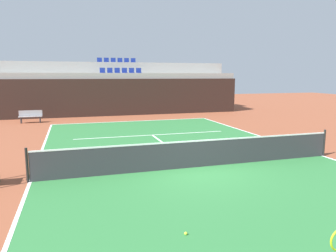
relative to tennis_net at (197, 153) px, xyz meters
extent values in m
plane|color=brown|center=(0.00, 0.00, -0.51)|extent=(80.00, 80.00, 0.00)
cube|color=#2D7238|center=(0.00, 0.00, -0.50)|extent=(11.00, 24.00, 0.01)
cube|color=white|center=(0.00, 11.95, -0.50)|extent=(11.00, 0.10, 0.00)
cube|color=white|center=(-5.45, 0.00, -0.50)|extent=(0.10, 24.00, 0.00)
cube|color=white|center=(5.45, 0.00, -0.50)|extent=(0.10, 24.00, 0.00)
cube|color=white|center=(0.00, 6.40, -0.50)|extent=(8.26, 0.10, 0.00)
cube|color=white|center=(0.00, 3.20, -0.50)|extent=(0.10, 6.40, 0.00)
cube|color=black|center=(0.00, 15.55, 0.97)|extent=(19.80, 0.30, 2.95)
cube|color=#9E9E99|center=(0.00, 16.90, 1.20)|extent=(19.80, 2.40, 3.42)
cube|color=#9E9E99|center=(0.00, 19.30, 1.67)|extent=(19.80, 2.40, 4.36)
cube|color=navy|center=(-1.53, 16.90, 2.93)|extent=(0.44, 0.44, 0.04)
cube|color=navy|center=(-1.53, 17.10, 3.15)|extent=(0.44, 0.04, 0.40)
cube|color=navy|center=(-0.92, 16.90, 2.93)|extent=(0.44, 0.44, 0.04)
cube|color=navy|center=(-0.92, 17.10, 3.15)|extent=(0.44, 0.04, 0.40)
cube|color=navy|center=(-0.31, 16.90, 2.93)|extent=(0.44, 0.44, 0.04)
cube|color=navy|center=(-0.31, 17.10, 3.15)|extent=(0.44, 0.04, 0.40)
cube|color=navy|center=(0.31, 16.90, 2.93)|extent=(0.44, 0.44, 0.04)
cube|color=navy|center=(0.31, 17.10, 3.15)|extent=(0.44, 0.04, 0.40)
cube|color=navy|center=(0.92, 16.90, 2.93)|extent=(0.44, 0.44, 0.04)
cube|color=navy|center=(0.92, 17.10, 3.15)|extent=(0.44, 0.04, 0.40)
cube|color=navy|center=(1.53, 16.90, 2.93)|extent=(0.44, 0.44, 0.04)
cube|color=navy|center=(1.53, 17.10, 3.15)|extent=(0.44, 0.04, 0.40)
cube|color=navy|center=(-1.53, 19.30, 3.88)|extent=(0.44, 0.44, 0.04)
cube|color=navy|center=(-1.53, 19.50, 4.10)|extent=(0.44, 0.04, 0.40)
cube|color=navy|center=(-0.92, 19.30, 3.88)|extent=(0.44, 0.44, 0.04)
cube|color=navy|center=(-0.92, 19.50, 4.10)|extent=(0.44, 0.04, 0.40)
cube|color=navy|center=(-0.31, 19.30, 3.88)|extent=(0.44, 0.44, 0.04)
cube|color=navy|center=(-0.31, 19.50, 4.10)|extent=(0.44, 0.04, 0.40)
cube|color=navy|center=(0.31, 19.30, 3.88)|extent=(0.44, 0.44, 0.04)
cube|color=navy|center=(0.31, 19.50, 4.10)|extent=(0.44, 0.04, 0.40)
cube|color=navy|center=(0.92, 19.30, 3.88)|extent=(0.44, 0.44, 0.04)
cube|color=navy|center=(0.92, 19.50, 4.10)|extent=(0.44, 0.04, 0.40)
cube|color=navy|center=(1.53, 19.30, 3.88)|extent=(0.44, 0.44, 0.04)
cube|color=navy|center=(1.53, 19.50, 4.10)|extent=(0.44, 0.04, 0.40)
cylinder|color=black|center=(-5.50, 0.00, 0.04)|extent=(0.08, 0.08, 1.07)
cylinder|color=black|center=(5.50, 0.00, 0.04)|extent=(0.08, 0.08, 1.07)
cube|color=#333338|center=(0.00, 0.00, -0.04)|extent=(10.90, 0.02, 0.92)
cube|color=white|center=(0.00, 0.00, 0.45)|extent=(10.90, 0.04, 0.05)
cube|color=#99999E|center=(-6.84, 13.22, -0.06)|extent=(1.50, 0.40, 0.05)
cube|color=#99999E|center=(-6.84, 13.40, 0.16)|extent=(1.50, 0.04, 0.36)
cube|color=#2D2D33|center=(-7.44, 13.08, -0.30)|extent=(0.06, 0.06, 0.42)
cube|color=#2D2D33|center=(-6.24, 13.08, -0.30)|extent=(0.06, 0.06, 0.42)
cube|color=#2D2D33|center=(-7.44, 13.36, -0.30)|extent=(0.06, 0.06, 0.42)
cube|color=#2D2D33|center=(-6.24, 13.36, -0.30)|extent=(0.06, 0.06, 0.42)
sphere|color=#CCE033|center=(-2.04, -4.43, -0.47)|extent=(0.07, 0.07, 0.07)
camera|label=1|loc=(-4.14, -10.08, 2.70)|focal=33.93mm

